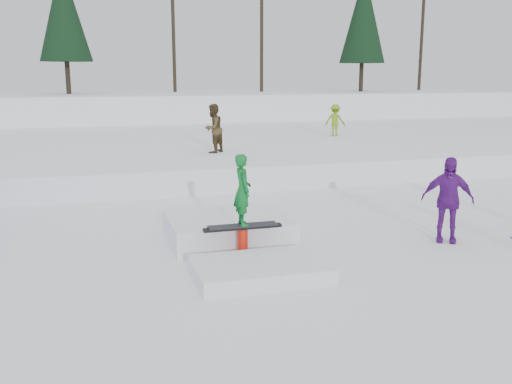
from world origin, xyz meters
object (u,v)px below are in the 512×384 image
object	(u,v)px
walker_ygreen	(335,120)
jib_rail_feature	(236,236)
spectator_purple	(447,200)
walker_olive	(213,128)

from	to	relation	value
walker_ygreen	jib_rail_feature	world-z (taller)	walker_ygreen
spectator_purple	jib_rail_feature	distance (m)	4.71
spectator_purple	jib_rail_feature	size ratio (longest dim) A/B	0.43
walker_olive	walker_ygreen	distance (m)	7.80
walker_olive	jib_rail_feature	bearing A→B (deg)	37.84
jib_rail_feature	walker_ygreen	bearing A→B (deg)	58.30
spectator_purple	jib_rail_feature	bearing A→B (deg)	-159.09
walker_ygreen	spectator_purple	world-z (taller)	walker_ygreen
spectator_purple	walker_ygreen	bearing A→B (deg)	105.43
walker_ygreen	jib_rail_feature	xyz separation A→B (m)	(-8.18, -13.25, -1.23)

